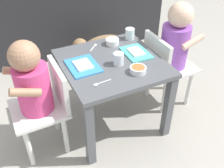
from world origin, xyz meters
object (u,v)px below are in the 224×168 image
Objects in this scene: food_tray_left at (83,66)px; water_cup_right at (118,60)px; cereal_bowl_right_side at (138,69)px; spoon_by_left_tray at (94,47)px; food_tray_right at (136,52)px; seated_child_right at (174,45)px; veggie_bowl_near at (112,42)px; seated_child_left at (35,86)px; dog at (101,46)px; dining_table at (112,73)px; spoon_by_right_tray at (100,83)px; water_cup_left at (130,35)px.

water_cup_right reaches higher than food_tray_left.
cereal_bowl_right_side is 1.07× the size of spoon_by_left_tray.
cereal_bowl_right_side reaches higher than food_tray_right.
food_tray_left is 2.50× the size of spoon_by_left_tray.
cereal_bowl_right_side is at bearing -153.79° from seated_child_right.
veggie_bowl_near is at bearing 32.17° from food_tray_left.
seated_child_left reaches higher than food_tray_left.
seated_child_right is at bearing -69.11° from dog.
water_cup_right is at bearing -107.45° from veggie_bowl_near.
water_cup_right is 0.79× the size of cereal_bowl_right_side.
food_tray_right is at bearing -179.53° from seated_child_right.
spoon_by_left_tray is at bearing 98.82° from dining_table.
food_tray_right is at bearing 30.60° from spoon_by_right_tray.
cereal_bowl_right_side is (0.51, -0.14, 0.04)m from seated_child_left.
food_tray_right is 2.37× the size of veggie_bowl_near.
dog is 6.77× the size of water_cup_left.
dining_table reaches higher than dog.
seated_child_left reaches higher than dining_table.
food_tray_left is 0.33m from food_tray_right.
cereal_bowl_right_side is at bearing -14.96° from seated_child_left.
veggie_bowl_near reaches higher than dog.
water_cup_left is at bearing 0.49° from spoon_by_left_tray.
veggie_bowl_near is at bearing 72.55° from water_cup_right.
food_tray_left is at bearing -155.22° from water_cup_left.
spoon_by_right_tray is at bearing -162.40° from seated_child_right.
seated_child_right is at bearing 26.21° from cereal_bowl_right_side.
food_tray_left is at bearing -179.79° from seated_child_right.
food_tray_right is at bearing -41.94° from spoon_by_left_tray.
spoon_by_right_tray is (-0.16, -0.12, -0.03)m from water_cup_right.
seated_child_right is at bearing 2.75° from dining_table.
seated_child_right is 0.43m from water_cup_right.
water_cup_left is 0.70× the size of spoon_by_right_tray.
dining_table is at bearing 115.60° from cereal_bowl_right_side.
seated_child_left is at bearing -161.74° from water_cup_left.
spoon_by_right_tray is (-0.35, -0.79, 0.27)m from dog.
seated_child_right is 0.38m from veggie_bowl_near.
dining_table is at bearing 113.07° from water_cup_right.
water_cup_left is (-0.22, 0.17, 0.04)m from seated_child_right.
cereal_bowl_right_side reaches higher than spoon_by_left_tray.
water_cup_left is 0.86× the size of veggie_bowl_near.
seated_child_right reaches higher than food_tray_left.
cereal_bowl_right_side is at bearing -116.93° from food_tray_right.
veggie_bowl_near is at bearing 155.88° from seated_child_right.
food_tray_right is at bearing 0.00° from food_tray_left.
water_cup_left reaches higher than cereal_bowl_right_side.
dog is 0.76m from water_cup_right.
dog is at bearing 71.99° from dining_table.
food_tray_left is (-0.16, 0.02, 0.09)m from dining_table.
seated_child_right reaches higher than cereal_bowl_right_side.
cereal_bowl_right_side is 0.22m from spoon_by_right_tray.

